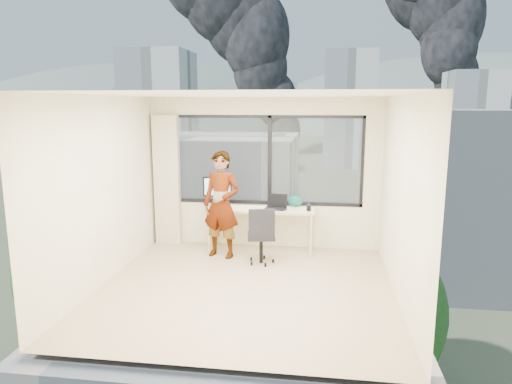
% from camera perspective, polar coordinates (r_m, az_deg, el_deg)
% --- Properties ---
extents(floor, '(4.00, 4.00, 0.01)m').
position_cam_1_polar(floor, '(6.50, -1.25, -11.68)').
color(floor, tan).
rests_on(floor, ground).
extents(ceiling, '(4.00, 4.00, 0.01)m').
position_cam_1_polar(ceiling, '(6.01, -1.36, 11.91)').
color(ceiling, white).
rests_on(ceiling, ground).
extents(wall_front, '(4.00, 0.01, 2.60)m').
position_cam_1_polar(wall_front, '(4.21, -5.71, -5.56)').
color(wall_front, beige).
rests_on(wall_front, ground).
extents(wall_left, '(0.01, 4.00, 2.60)m').
position_cam_1_polar(wall_left, '(6.73, -18.35, 0.12)').
color(wall_left, beige).
rests_on(wall_left, ground).
extents(wall_right, '(0.01, 4.00, 2.60)m').
position_cam_1_polar(wall_right, '(6.13, 17.49, -0.84)').
color(wall_right, beige).
rests_on(wall_right, ground).
extents(window_wall, '(3.30, 0.16, 1.55)m').
position_cam_1_polar(window_wall, '(8.04, 1.35, 3.94)').
color(window_wall, black).
rests_on(window_wall, ground).
extents(curtain, '(0.45, 0.14, 2.30)m').
position_cam_1_polar(curtain, '(8.36, -10.90, 1.42)').
color(curtain, beige).
rests_on(curtain, floor).
extents(desk, '(1.80, 0.60, 0.75)m').
position_cam_1_polar(desk, '(7.93, 0.67, -4.62)').
color(desk, '#D2B28D').
rests_on(desk, floor).
extents(chair, '(0.55, 0.55, 0.94)m').
position_cam_1_polar(chair, '(7.29, 0.64, -5.24)').
color(chair, black).
rests_on(chair, floor).
extents(person, '(0.73, 0.58, 1.75)m').
position_cam_1_polar(person, '(7.54, -4.28, -1.54)').
color(person, '#2D2D33').
rests_on(person, floor).
extents(monitor, '(0.51, 0.12, 0.51)m').
position_cam_1_polar(monitor, '(8.03, -4.75, 0.13)').
color(monitor, black).
rests_on(monitor, desk).
extents(game_console, '(0.32, 0.28, 0.07)m').
position_cam_1_polar(game_console, '(8.00, 2.68, -1.48)').
color(game_console, white).
rests_on(game_console, desk).
extents(laptop, '(0.40, 0.41, 0.22)m').
position_cam_1_polar(laptop, '(7.74, 2.42, -1.32)').
color(laptop, black).
rests_on(laptop, desk).
extents(cellphone, '(0.10, 0.05, 0.01)m').
position_cam_1_polar(cellphone, '(7.70, 3.46, -2.19)').
color(cellphone, black).
rests_on(cellphone, desk).
extents(pen_cup, '(0.10, 0.10, 0.10)m').
position_cam_1_polar(pen_cup, '(7.68, 6.52, -1.94)').
color(pen_cup, black).
rests_on(pen_cup, desk).
extents(handbag, '(0.27, 0.17, 0.20)m').
position_cam_1_polar(handbag, '(7.96, 4.84, -1.09)').
color(handbag, '#0D5041').
rests_on(handbag, desk).
extents(exterior_ground, '(400.00, 400.00, 0.04)m').
position_cam_1_polar(exterior_ground, '(127.00, 7.50, 3.22)').
color(exterior_ground, '#515B3D').
rests_on(exterior_ground, ground).
extents(near_bldg_a, '(16.00, 12.00, 14.00)m').
position_cam_1_polar(near_bldg_a, '(38.47, -7.30, -3.58)').
color(near_bldg_a, '#F0E1C9').
rests_on(near_bldg_a, exterior_ground).
extents(near_bldg_b, '(14.00, 13.00, 16.00)m').
position_cam_1_polar(near_bldg_b, '(46.08, 21.69, -0.61)').
color(near_bldg_b, silver).
rests_on(near_bldg_b, exterior_ground).
extents(far_tower_a, '(14.00, 14.00, 28.00)m').
position_cam_1_polar(far_tower_a, '(107.17, -11.78, 9.22)').
color(far_tower_a, silver).
rests_on(far_tower_a, exterior_ground).
extents(far_tower_b, '(13.00, 13.00, 30.00)m').
position_cam_1_polar(far_tower_b, '(126.13, 11.36, 9.89)').
color(far_tower_b, silver).
rests_on(far_tower_b, exterior_ground).
extents(far_tower_c, '(15.00, 15.00, 26.00)m').
position_cam_1_polar(far_tower_c, '(152.46, 25.07, 8.47)').
color(far_tower_c, silver).
rests_on(far_tower_c, exterior_ground).
extents(far_tower_d, '(16.00, 14.00, 22.00)m').
position_cam_1_polar(far_tower_d, '(167.51, -13.51, 8.60)').
color(far_tower_d, silver).
rests_on(far_tower_d, exterior_ground).
extents(hill_a, '(288.00, 216.00, 90.00)m').
position_cam_1_polar(hill_a, '(348.04, -12.47, 7.81)').
color(hill_a, slate).
rests_on(hill_a, exterior_ground).
extents(hill_b, '(300.00, 220.00, 96.00)m').
position_cam_1_polar(hill_b, '(341.04, 25.06, 7.00)').
color(hill_b, slate).
rests_on(hill_b, exterior_ground).
extents(tree_a, '(7.00, 7.00, 8.00)m').
position_cam_1_polar(tree_a, '(34.98, -22.11, -10.96)').
color(tree_a, '#1B4E1A').
rests_on(tree_a, exterior_ground).
extents(tree_b, '(7.60, 7.60, 9.00)m').
position_cam_1_polar(tree_b, '(26.93, 14.14, -15.99)').
color(tree_b, '#1B4E1A').
rests_on(tree_b, exterior_ground).
extents(smoke_plume_b, '(30.00, 18.00, 70.00)m').
position_cam_1_polar(smoke_plume_b, '(185.66, 26.09, 17.31)').
color(smoke_plume_b, black).
rests_on(smoke_plume_b, exterior_ground).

